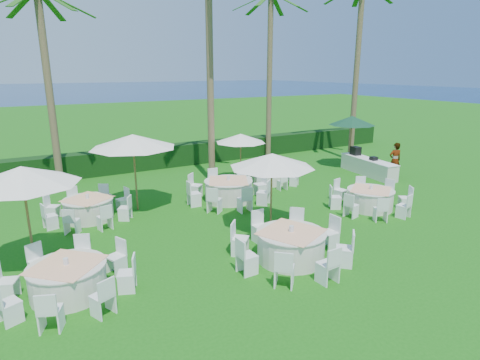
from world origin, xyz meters
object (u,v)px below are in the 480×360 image
at_px(banquet_table_d, 89,208).
at_px(staff_person, 395,160).
at_px(banquet_table_a, 68,279).
at_px(umbrella_d, 241,138).
at_px(umbrella_c, 133,141).
at_px(umbrella_b, 272,161).
at_px(umbrella_green, 352,121).
at_px(banquet_table_e, 228,190).
at_px(buffet_table, 368,166).
at_px(banquet_table_f, 270,176).
at_px(banquet_table_c, 370,198).
at_px(umbrella_a, 22,176).
at_px(banquet_table_b, 291,245).

xyz_separation_m(banquet_table_d, staff_person, (14.50, -1.57, 0.48)).
relative_size(banquet_table_a, umbrella_d, 1.30).
bearing_deg(umbrella_c, umbrella_d, 13.62).
xyz_separation_m(umbrella_b, umbrella_green, (8.99, 5.39, 0.18)).
height_order(umbrella_d, staff_person, umbrella_d).
bearing_deg(umbrella_green, umbrella_b, -149.03).
height_order(banquet_table_a, banquet_table_e, banquet_table_e).
bearing_deg(banquet_table_e, umbrella_d, 49.30).
bearing_deg(banquet_table_a, buffet_table, 16.97).
distance_m(banquet_table_a, banquet_table_f, 11.39).
height_order(buffet_table, staff_person, staff_person).
bearing_deg(buffet_table, banquet_table_e, -178.84).
bearing_deg(staff_person, umbrella_c, 8.57).
height_order(umbrella_d, buffet_table, umbrella_d).
relative_size(banquet_table_c, umbrella_a, 1.08).
xyz_separation_m(umbrella_green, buffet_table, (-0.35, -1.67, -2.16)).
bearing_deg(banquet_table_c, banquet_table_e, 139.59).
xyz_separation_m(banquet_table_a, buffet_table, (15.15, 4.62, 0.03)).
distance_m(umbrella_b, buffet_table, 9.61).
bearing_deg(umbrella_d, banquet_table_a, -142.76).
relative_size(umbrella_a, umbrella_d, 1.22).
bearing_deg(umbrella_a, banquet_table_a, -71.96).
bearing_deg(banquet_table_d, banquet_table_c, -23.99).
distance_m(banquet_table_c, buffet_table, 5.56).
distance_m(banquet_table_a, banquet_table_b, 5.90).
bearing_deg(banquet_table_d, banquet_table_b, -55.15).
xyz_separation_m(banquet_table_a, umbrella_green, (15.50, 6.29, 2.19)).
relative_size(banquet_table_a, staff_person, 1.74).
height_order(banquet_table_e, umbrella_c, umbrella_c).
xyz_separation_m(banquet_table_d, buffet_table, (13.77, -0.50, 0.04)).
distance_m(banquet_table_b, umbrella_a, 7.45).
height_order(banquet_table_b, staff_person, staff_person).
relative_size(banquet_table_d, umbrella_a, 1.07).
relative_size(banquet_table_c, umbrella_c, 0.97).
height_order(banquet_table_e, staff_person, staff_person).
xyz_separation_m(umbrella_a, umbrella_b, (7.14, -1.02, -0.20)).
distance_m(banquet_table_e, banquet_table_f, 3.27).
height_order(banquet_table_e, buffet_table, buffet_table).
bearing_deg(banquet_table_a, banquet_table_b, -11.70).
relative_size(banquet_table_b, umbrella_green, 1.21).
height_order(banquet_table_a, banquet_table_d, banquet_table_a).
distance_m(banquet_table_b, banquet_table_e, 5.75).
bearing_deg(umbrella_a, umbrella_c, 40.99).
distance_m(banquet_table_b, banquet_table_d, 7.70).
height_order(banquet_table_a, banquet_table_b, banquet_table_b).
bearing_deg(umbrella_a, umbrella_b, -8.13).
xyz_separation_m(umbrella_b, buffet_table, (8.64, 3.73, -1.98)).
bearing_deg(banquet_table_b, banquet_table_a, 168.30).
bearing_deg(banquet_table_d, umbrella_b, -39.43).
relative_size(banquet_table_c, banquet_table_e, 0.90).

